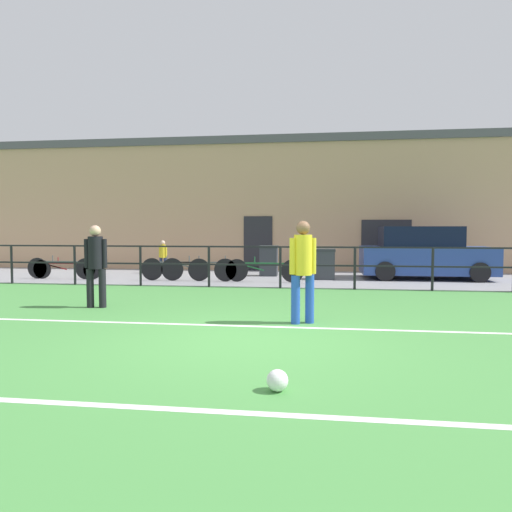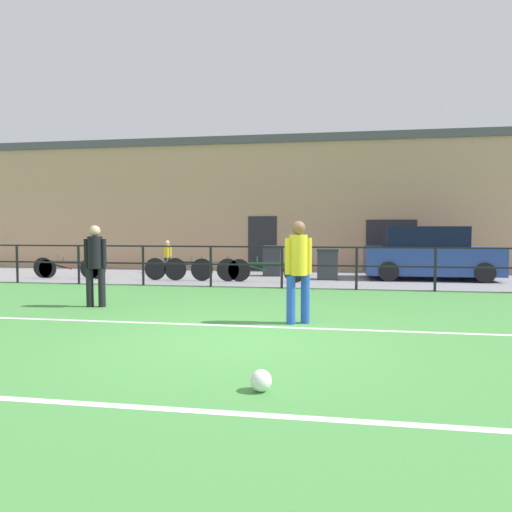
{
  "view_description": "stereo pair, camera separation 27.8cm",
  "coord_description": "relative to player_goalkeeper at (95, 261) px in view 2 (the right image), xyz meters",
  "views": [
    {
      "loc": [
        1.05,
        -6.62,
        1.63
      ],
      "look_at": [
        -0.44,
        4.33,
        0.97
      ],
      "focal_mm": 32.57,
      "sensor_mm": 36.0,
      "label": 1
    },
    {
      "loc": [
        1.33,
        -6.58,
        1.63
      ],
      "look_at": [
        -0.44,
        4.33,
        0.97
      ],
      "focal_mm": 32.57,
      "sensor_mm": 36.0,
      "label": 2
    }
  ],
  "objects": [
    {
      "name": "ground",
      "position": [
        3.5,
        -2.34,
        -0.98
      ],
      "size": [
        60.0,
        44.0,
        0.04
      ],
      "primitive_type": "cube",
      "color": "#478C42"
    },
    {
      "name": "field_line_touchline",
      "position": [
        3.5,
        -1.4,
        -0.96
      ],
      "size": [
        36.0,
        0.11,
        0.0
      ],
      "primitive_type": "cube",
      "color": "white",
      "rests_on": "ground"
    },
    {
      "name": "field_line_hash",
      "position": [
        3.5,
        -5.01,
        -0.96
      ],
      "size": [
        36.0,
        0.11,
        0.0
      ],
      "primitive_type": "cube",
      "color": "white",
      "rests_on": "ground"
    },
    {
      "name": "pavement_strip",
      "position": [
        3.5,
        6.16,
        -0.95
      ],
      "size": [
        48.0,
        5.0,
        0.02
      ],
      "primitive_type": "cube",
      "color": "gray",
      "rests_on": "ground"
    },
    {
      "name": "perimeter_fence",
      "position": [
        3.5,
        3.66,
        -0.22
      ],
      "size": [
        36.07,
        0.07,
        1.15
      ],
      "color": "black",
      "rests_on": "ground"
    },
    {
      "name": "clubhouse_facade",
      "position": [
        3.5,
        9.86,
        1.63
      ],
      "size": [
        28.0,
        2.56,
        5.17
      ],
      "color": "tan",
      "rests_on": "ground"
    },
    {
      "name": "player_goalkeeper",
      "position": [
        0.0,
        0.0,
        0.0
      ],
      "size": [
        0.46,
        0.3,
        1.7
      ],
      "rotation": [
        0.0,
        0.0,
        0.15
      ],
      "color": "black",
      "rests_on": "ground"
    },
    {
      "name": "player_striker",
      "position": [
        4.27,
        -1.03,
        0.04
      ],
      "size": [
        0.45,
        0.31,
        1.76
      ],
      "rotation": [
        0.0,
        0.0,
        0.43
      ],
      "color": "blue",
      "rests_on": "ground"
    },
    {
      "name": "soccer_ball_match",
      "position": [
        4.14,
        -4.42,
        -0.85
      ],
      "size": [
        0.22,
        0.22,
        0.22
      ],
      "primitive_type": "sphere",
      "color": "white",
      "rests_on": "ground"
    },
    {
      "name": "spectator_child",
      "position": [
        -1.03,
        7.09,
        -0.27
      ],
      "size": [
        0.32,
        0.21,
        1.18
      ],
      "rotation": [
        0.0,
        0.0,
        2.95
      ],
      "color": "#232D4C",
      "rests_on": "pavement_strip"
    },
    {
      "name": "parked_car_red",
      "position": [
        7.88,
        6.47,
        -0.15
      ],
      "size": [
        4.05,
        1.85,
        1.68
      ],
      "color": "#28428E",
      "rests_on": "pavement_strip"
    },
    {
      "name": "bicycle_parked_0",
      "position": [
        0.88,
        4.86,
        -0.58
      ],
      "size": [
        2.37,
        0.04,
        0.79
      ],
      "color": "black",
      "rests_on": "pavement_strip"
    },
    {
      "name": "bicycle_parked_1",
      "position": [
        -3.45,
        4.86,
        -0.63
      ],
      "size": [
        2.32,
        0.04,
        0.71
      ],
      "color": "black",
      "rests_on": "pavement_strip"
    },
    {
      "name": "bicycle_parked_2",
      "position": [
        2.91,
        4.86,
        -0.58
      ],
      "size": [
        2.38,
        0.04,
        0.78
      ],
      "color": "black",
      "rests_on": "pavement_strip"
    },
    {
      "name": "bicycle_parked_3",
      "position": [
        -3.64,
        4.86,
        -0.59
      ],
      "size": [
        2.32,
        0.04,
        0.76
      ],
      "color": "black",
      "rests_on": "pavement_strip"
    },
    {
      "name": "bicycle_parked_4",
      "position": [
        0.14,
        4.86,
        -0.58
      ],
      "size": [
        2.2,
        0.04,
        0.78
      ],
      "color": "black",
      "rests_on": "pavement_strip"
    },
    {
      "name": "trash_bin_0",
      "position": [
        4.72,
        5.89,
        -0.45
      ],
      "size": [
        0.67,
        0.57,
        0.97
      ],
      "color": "#33383D",
      "rests_on": "pavement_strip"
    },
    {
      "name": "trash_bin_1",
      "position": [
        2.84,
        6.73,
        -0.42
      ],
      "size": [
        0.62,
        0.53,
        1.03
      ],
      "color": "#33383D",
      "rests_on": "pavement_strip"
    }
  ]
}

